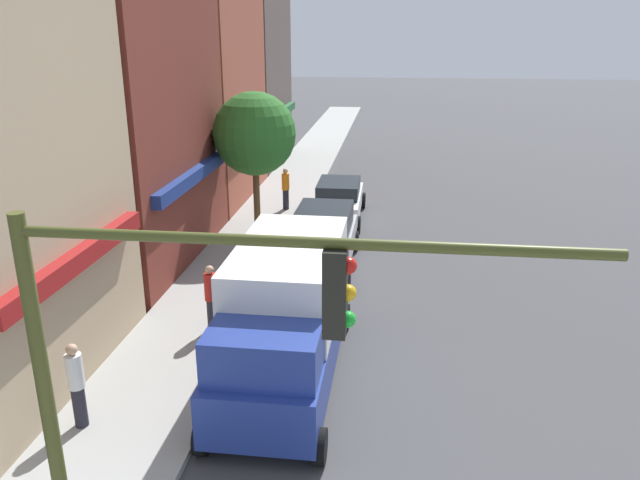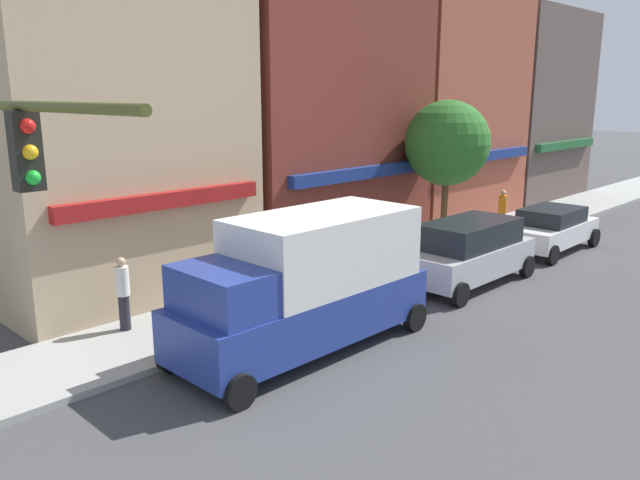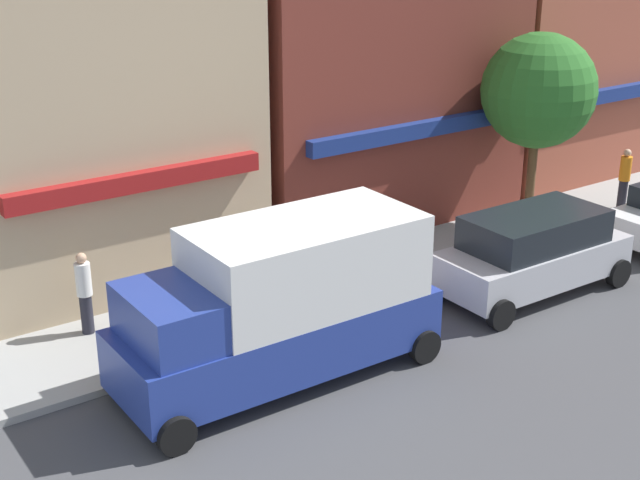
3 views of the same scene
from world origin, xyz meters
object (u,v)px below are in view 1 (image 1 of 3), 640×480
traffic_signal (175,362)px  pedestrian_red_jacket (211,297)px  sedan_white (339,199)px  pedestrian_white_shirt (76,384)px  street_tree (255,134)px  box_truck_blue (286,314)px  suv_silver (322,239)px  pedestrian_orange_vest (286,188)px

traffic_signal → pedestrian_red_jacket: (8.11, 2.14, -2.93)m
sedan_white → pedestrian_red_jacket: pedestrian_red_jacket is taller
pedestrian_white_shirt → street_tree: 12.53m
box_truck_blue → pedestrian_white_shirt: bearing=124.3°
suv_silver → pedestrian_white_shirt: size_ratio=2.66×
street_tree → traffic_signal: bearing=-170.4°
traffic_signal → pedestrian_orange_vest: 19.78m
suv_silver → pedestrian_orange_vest: (6.32, 2.32, 0.04)m
pedestrian_orange_vest → pedestrian_red_jacket: size_ratio=1.00×
pedestrian_white_shirt → pedestrian_red_jacket: size_ratio=1.00×
suv_silver → pedestrian_orange_vest: bearing=20.6°
sedan_white → street_tree: size_ratio=0.84×
suv_silver → pedestrian_white_shirt: bearing=159.0°
sedan_white → pedestrian_orange_vest: size_ratio=2.50×
pedestrian_white_shirt → pedestrian_red_jacket: 4.47m
sedan_white → pedestrian_orange_vest: 2.43m
pedestrian_orange_vest → sedan_white: bearing=70.3°
pedestrian_red_jacket → street_tree: bearing=99.6°
sedan_white → box_truck_blue: bearing=179.3°
traffic_signal → pedestrian_red_jacket: bearing=14.8°
pedestrian_white_shirt → pedestrian_red_jacket: bearing=95.2°
traffic_signal → box_truck_blue: traffic_signal is taller
traffic_signal → street_tree: 16.27m
box_truck_blue → pedestrian_red_jacket: box_truck_blue is taller
sedan_white → street_tree: street_tree is taller
suv_silver → pedestrian_red_jacket: suv_silver is taller
traffic_signal → pedestrian_orange_vest: bearing=6.5°
pedestrian_orange_vest → traffic_signal: bearing=3.1°
sedan_white → street_tree: 4.96m
pedestrian_orange_vest → street_tree: (-3.40, 0.48, 2.82)m
pedestrian_red_jacket → street_tree: size_ratio=0.34×
suv_silver → traffic_signal: bearing=-180.0°
traffic_signal → pedestrian_red_jacket: 8.88m
box_truck_blue → sedan_white: box_truck_blue is taller
suv_silver → street_tree: 4.96m
traffic_signal → pedestrian_orange_vest: size_ratio=3.53×
street_tree → pedestrian_white_shirt: bearing=176.1°
traffic_signal → pedestrian_red_jacket: traffic_signal is taller
street_tree → suv_silver: bearing=-136.2°
sedan_white → pedestrian_white_shirt: 15.34m
box_truck_blue → pedestrian_white_shirt: size_ratio=3.51×
box_truck_blue → pedestrian_red_jacket: bearing=51.4°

